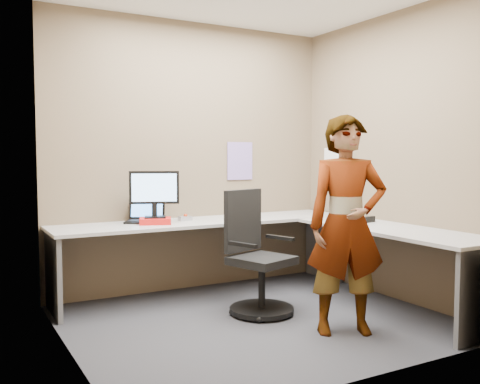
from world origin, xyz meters
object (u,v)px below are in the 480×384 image
desk (277,239)px  person (347,225)px  monitor (154,190)px  office_chair (256,264)px

desk → person: (0.01, -0.96, 0.25)m
monitor → person: person is taller
office_chair → desk: bearing=10.5°
monitor → person: size_ratio=0.26×
office_chair → monitor: bearing=112.2°
desk → monitor: (-0.97, 0.57, 0.45)m
desk → monitor: 1.21m
desk → office_chair: bearing=-151.1°
desk → person: person is taller
desk → monitor: monitor is taller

